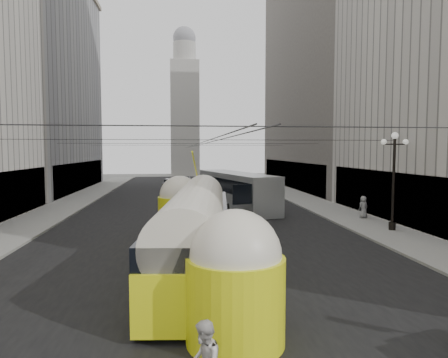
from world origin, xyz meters
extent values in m
cube|color=black|center=(0.00, 32.50, 0.00)|extent=(20.00, 85.00, 0.02)
cube|color=gray|center=(-12.00, 36.00, 0.07)|extent=(4.00, 72.00, 0.15)
cube|color=gray|center=(12.00, 36.00, 0.07)|extent=(4.00, 72.00, 0.15)
cube|color=gray|center=(-0.75, 32.50, 0.00)|extent=(0.12, 85.00, 0.04)
cube|color=gray|center=(0.75, 32.50, 0.00)|extent=(0.12, 85.00, 0.04)
cube|color=black|center=(-14.05, 24.00, 2.00)|extent=(0.10, 18.00, 3.60)
cube|color=#999999|center=(-20.00, 48.00, 14.00)|extent=(12.00, 28.00, 28.00)
cube|color=black|center=(-14.05, 48.00, 2.00)|extent=(0.10, 25.20, 3.60)
cube|color=black|center=(14.05, 22.00, 2.00)|extent=(0.10, 18.00, 3.60)
cube|color=#514C47|center=(20.00, 48.00, 16.00)|extent=(12.00, 32.00, 32.00)
cube|color=black|center=(14.05, 48.00, 2.00)|extent=(0.10, 28.80, 3.60)
cube|color=#B2AFA8|center=(0.00, 80.00, 12.00)|extent=(6.00, 6.00, 24.00)
cylinder|color=#B2AFA8|center=(0.00, 80.00, 26.00)|extent=(4.80, 4.80, 4.00)
sphere|color=gray|center=(0.00, 80.00, 28.96)|extent=(4.80, 4.80, 4.80)
cylinder|color=black|center=(12.60, 18.00, 3.15)|extent=(0.18, 0.18, 6.00)
cylinder|color=black|center=(12.60, 18.00, 0.40)|extent=(0.44, 0.44, 0.50)
cylinder|color=black|center=(12.60, 18.00, 5.75)|extent=(1.60, 0.08, 0.08)
sphere|color=white|center=(12.60, 18.00, 6.30)|extent=(0.44, 0.44, 0.44)
sphere|color=white|center=(11.85, 18.00, 5.90)|extent=(0.36, 0.36, 0.36)
sphere|color=white|center=(13.35, 18.00, 5.90)|extent=(0.36, 0.36, 0.36)
cylinder|color=black|center=(0.00, 4.00, 6.00)|extent=(25.00, 0.03, 0.03)
cylinder|color=black|center=(0.00, 18.00, 6.00)|extent=(25.00, 0.03, 0.03)
cylinder|color=black|center=(0.00, 32.00, 6.00)|extent=(25.00, 0.03, 0.03)
cylinder|color=black|center=(0.00, 46.00, 6.00)|extent=(25.00, 0.03, 0.03)
cylinder|color=black|center=(0.00, 36.00, 5.80)|extent=(0.03, 72.00, 0.03)
cylinder|color=black|center=(0.40, 36.00, 5.80)|extent=(0.03, 72.00, 0.03)
cube|color=yellow|center=(-0.50, 11.46, 1.11)|extent=(4.27, 15.03, 1.80)
cube|color=black|center=(-0.50, 11.46, 0.26)|extent=(4.22, 14.59, 0.32)
cube|color=black|center=(-0.50, 11.46, 2.28)|extent=(4.26, 14.81, 0.90)
cylinder|color=silver|center=(-0.50, 11.46, 2.59)|extent=(3.93, 14.78, 2.44)
cylinder|color=yellow|center=(0.25, 4.19, 1.22)|extent=(2.75, 2.75, 2.44)
sphere|color=silver|center=(0.25, 4.19, 2.49)|extent=(2.54, 2.54, 2.54)
cylinder|color=yellow|center=(-1.25, 18.74, 1.22)|extent=(2.75, 2.75, 2.44)
sphere|color=silver|center=(-1.25, 18.74, 2.49)|extent=(2.54, 2.54, 2.54)
sphere|color=#FFF2BF|center=(0.37, 3.04, 0.90)|extent=(0.36, 0.36, 0.36)
cube|color=#B1B5B7|center=(3.87, 29.52, 1.68)|extent=(5.98, 13.24, 3.25)
cube|color=black|center=(3.87, 29.52, 2.22)|extent=(5.89, 12.80, 1.19)
cube|color=black|center=(3.87, 23.08, 2.06)|extent=(2.43, 0.74, 1.51)
cylinder|color=black|center=(2.52, 25.17, 0.54)|extent=(0.30, 1.08, 1.08)
cylinder|color=black|center=(5.22, 25.17, 0.54)|extent=(0.30, 1.08, 1.08)
cylinder|color=black|center=(2.52, 33.87, 0.54)|extent=(0.30, 1.08, 1.08)
cylinder|color=black|center=(5.22, 33.87, 0.54)|extent=(0.30, 1.08, 1.08)
cube|color=white|center=(2.54, 40.71, 0.44)|extent=(2.10, 4.32, 0.74)
cube|color=black|center=(2.54, 40.71, 0.97)|extent=(1.72, 2.43, 0.70)
cylinder|color=black|center=(1.76, 39.29, 0.30)|extent=(0.22, 0.59, 0.59)
cylinder|color=black|center=(3.31, 39.29, 0.30)|extent=(0.22, 0.59, 0.59)
cylinder|color=black|center=(1.76, 42.14, 0.30)|extent=(0.22, 0.59, 0.59)
cylinder|color=black|center=(3.31, 42.14, 0.30)|extent=(0.22, 0.59, 0.59)
cube|color=black|center=(-2.55, 51.06, 0.42)|extent=(2.21, 4.17, 0.70)
cube|color=black|center=(-2.55, 51.06, 0.92)|extent=(1.75, 2.37, 0.66)
cylinder|color=black|center=(-3.28, 49.71, 0.28)|extent=(0.22, 0.56, 0.56)
cylinder|color=black|center=(-1.82, 49.71, 0.28)|extent=(0.22, 0.56, 0.56)
cylinder|color=black|center=(-3.28, 52.41, 0.28)|extent=(0.22, 0.56, 0.56)
cylinder|color=black|center=(-1.82, 52.41, 0.28)|extent=(0.22, 0.56, 0.56)
imported|color=gray|center=(12.81, 22.58, 1.00)|extent=(0.94, 0.74, 1.69)
camera|label=1|loc=(-1.26, -6.48, 5.37)|focal=32.00mm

